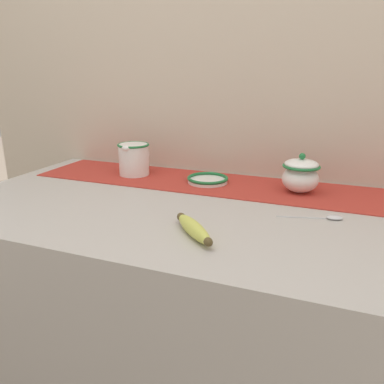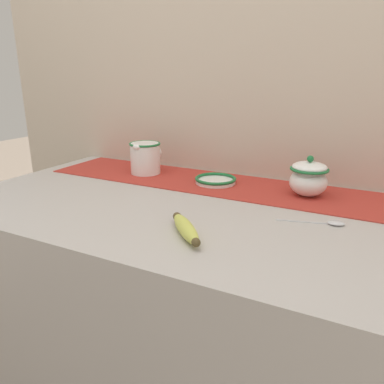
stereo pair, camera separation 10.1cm
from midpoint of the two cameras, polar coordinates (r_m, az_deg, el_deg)
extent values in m
cube|color=#B7B2AD|center=(1.26, 4.69, -21.29)|extent=(1.50, 0.74, 0.87)
cube|color=beige|center=(1.35, 12.20, 16.12)|extent=(2.30, 0.04, 2.40)
cube|color=#B23328|center=(1.25, 9.18, 0.85)|extent=(1.38, 0.27, 0.00)
cylinder|color=white|center=(1.38, -5.05, 5.13)|extent=(0.11, 0.11, 0.11)
torus|color=#1E7038|center=(1.37, -5.11, 7.30)|extent=(0.11, 0.11, 0.01)
torus|color=white|center=(1.43, -3.65, 6.00)|extent=(0.06, 0.01, 0.06)
ellipsoid|color=white|center=(1.33, -6.26, 6.82)|extent=(0.03, 0.02, 0.02)
ellipsoid|color=white|center=(1.19, 19.64, 1.39)|extent=(0.11, 0.11, 0.08)
torus|color=#1E7038|center=(1.18, 19.84, 3.27)|extent=(0.11, 0.11, 0.01)
ellipsoid|color=white|center=(1.18, 19.87, 3.57)|extent=(0.10, 0.10, 0.03)
sphere|color=#1E7038|center=(1.17, 19.99, 4.74)|extent=(0.02, 0.02, 0.02)
cylinder|color=white|center=(1.27, 5.89, 1.57)|extent=(0.13, 0.13, 0.01)
torus|color=#1E7038|center=(1.26, 5.91, 2.01)|extent=(0.14, 0.14, 0.01)
ellipsoid|color=#CCD156|center=(0.86, 2.43, -5.64)|extent=(0.14, 0.14, 0.03)
ellipsoid|color=brown|center=(0.93, 0.85, -3.84)|extent=(0.04, 0.04, 0.02)
ellipsoid|color=brown|center=(0.79, 4.29, -7.74)|extent=(0.03, 0.03, 0.02)
cube|color=silver|center=(0.99, 19.12, -4.34)|extent=(0.12, 0.04, 0.00)
ellipsoid|color=silver|center=(1.01, 23.86, -4.40)|extent=(0.05, 0.04, 0.01)
camera|label=1|loc=(0.05, -87.14, 0.91)|focal=35.00mm
camera|label=2|loc=(0.05, 92.86, -0.91)|focal=35.00mm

